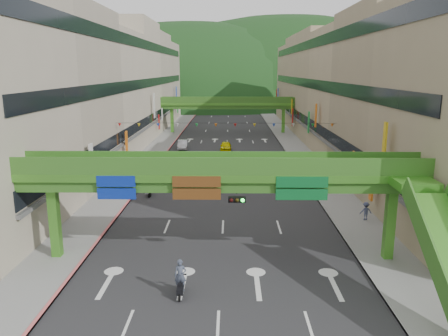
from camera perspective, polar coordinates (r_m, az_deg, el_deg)
The scene contains 23 objects.
ground at distance 24.47m, azimuth -0.66°, elevation -17.58°, with size 320.00×320.00×0.00m, color black.
road_slab at distance 72.18m, azimuth 0.38°, elevation 2.91°, with size 18.00×140.00×0.02m, color #28282B.
sidewalk_left at distance 73.09m, azimuth -8.29°, elevation 2.95°, with size 4.00×140.00×0.15m, color gray.
sidewalk_right at distance 72.91m, azimuth 9.07°, elevation 2.90°, with size 4.00×140.00×0.15m, color gray.
curb_left at distance 72.81m, azimuth -6.81°, elevation 2.97°, with size 0.20×140.00×0.18m, color #CC5959.
curb_right at distance 72.67m, azimuth 7.58°, elevation 2.93°, with size 0.20×140.00×0.18m, color gray.
building_row_left at distance 73.80m, azimuth -14.71°, elevation 10.10°, with size 12.80×95.00×19.00m.
building_row_right at distance 73.50m, azimuth 15.55°, elevation 10.04°, with size 12.80×95.00×19.00m.
overpass_near at distance 27.45m, azimuth 1.56°, elevation -2.35°, with size 28.00×12.27×7.10m.
overpass_far at distance 86.40m, azimuth 0.47°, elevation 8.14°, with size 28.00×2.20×7.10m.
hill_left at distance 182.20m, azimuth -4.10°, elevation 8.84°, with size 168.00×140.00×112.00m, color #1C4419.
hill_right at distance 202.97m, azimuth 7.86°, elevation 9.16°, with size 208.00×176.00×128.00m, color #1C4419.
bunting_string at distance 51.52m, azimuth 0.20°, elevation 5.62°, with size 26.00×0.36×0.47m.
scooter_rider_near at distance 25.00m, azimuth -5.71°, elevation -14.25°, with size 0.68×1.60×2.18m.
scooter_rider_mid at distance 56.97m, azimuth 4.77°, elevation 1.18°, with size 0.80×1.60×1.89m.
scooter_rider_left at distance 44.02m, azimuth -9.77°, elevation -2.52°, with size 0.93×1.58×1.83m.
scooter_rider_far at distance 48.57m, azimuth -0.72°, elevation -0.82°, with size 0.79×1.60×1.91m.
parked_scooter_row at distance 53.11m, azimuth 9.74°, elevation -0.30°, with size 1.60×11.56×1.08m.
car_silver at distance 69.42m, azimuth -5.44°, elevation 3.05°, with size 1.52×4.35×1.43m, color #B3B2B9.
car_yellow at distance 67.49m, azimuth 0.23°, elevation 2.84°, with size 1.73×4.30×1.47m, color #C7BF00.
pedestrian_red at distance 49.64m, azimuth 14.37°, elevation -1.03°, with size 0.85×0.66×1.74m, color #B23113.
pedestrian_dark at distance 54.48m, azimuth 10.58°, elevation 0.38°, with size 1.03×0.43×1.76m, color black.
pedestrian_blue at distance 38.14m, azimuth 18.02°, elevation -5.58°, with size 0.72×0.46×1.54m, color #3C4260.
Camera 1 is at (0.58, -21.11, 12.36)m, focal length 35.00 mm.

